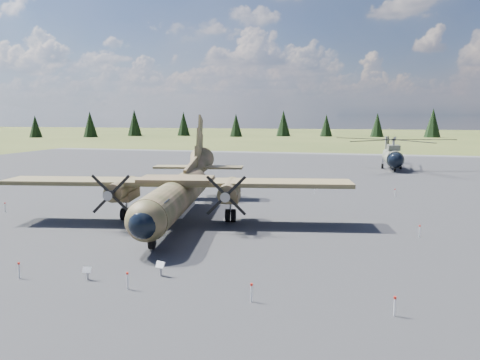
# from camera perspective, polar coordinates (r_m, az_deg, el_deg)

# --- Properties ---
(ground) EXTENTS (500.00, 500.00, 0.00)m
(ground) POSITION_cam_1_polar(r_m,az_deg,el_deg) (35.90, -6.27, -5.29)
(ground) COLOR brown
(ground) RESTS_ON ground
(apron) EXTENTS (120.00, 120.00, 0.04)m
(apron) POSITION_cam_1_polar(r_m,az_deg,el_deg) (45.19, -1.81, -2.51)
(apron) COLOR #58585D
(apron) RESTS_ON ground
(transport_plane) EXTENTS (26.46, 23.80, 8.72)m
(transport_plane) POSITION_cam_1_polar(r_m,az_deg,el_deg) (36.83, -7.44, -1.00)
(transport_plane) COLOR #3E4022
(transport_plane) RESTS_ON ground
(helicopter_near) EXTENTS (19.24, 22.18, 4.69)m
(helicopter_near) POSITION_cam_1_polar(r_m,az_deg,el_deg) (74.00, 18.16, 3.77)
(helicopter_near) COLOR slate
(helicopter_near) RESTS_ON ground
(info_placard_left) EXTENTS (0.46, 0.24, 0.69)m
(info_placard_left) POSITION_cam_1_polar(r_m,az_deg,el_deg) (24.94, -18.14, -10.51)
(info_placard_left) COLOR gray
(info_placard_left) RESTS_ON ground
(info_placard_right) EXTENTS (0.53, 0.33, 0.78)m
(info_placard_right) POSITION_cam_1_polar(r_m,az_deg,el_deg) (24.61, -9.67, -10.32)
(info_placard_right) COLOR gray
(info_placard_right) RESTS_ON ground
(barrier_fence) EXTENTS (33.12, 29.62, 0.85)m
(barrier_fence) POSITION_cam_1_polar(r_m,az_deg,el_deg) (35.88, -7.01, -4.48)
(barrier_fence) COLOR white
(barrier_fence) RESTS_ON ground
(treeline) EXTENTS (315.71, 319.07, 10.97)m
(treeline) POSITION_cam_1_polar(r_m,az_deg,el_deg) (37.35, -9.81, 2.52)
(treeline) COLOR black
(treeline) RESTS_ON ground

